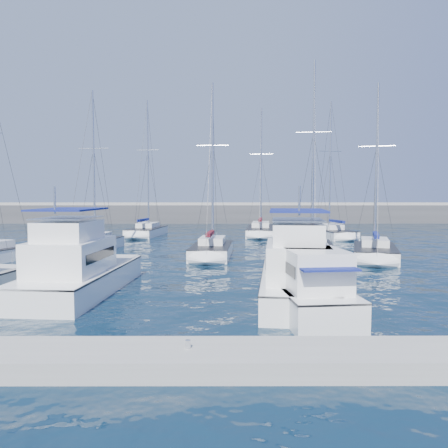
{
  "coord_description": "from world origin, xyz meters",
  "views": [
    {
      "loc": [
        1.0,
        -23.09,
        4.99
      ],
      "look_at": [
        1.06,
        5.38,
        3.0
      ],
      "focal_mm": 35.0,
      "sensor_mm": 36.0,
      "label": 1
    }
  ],
  "objects_px": {
    "sailboat_mid_c": "(212,250)",
    "sailboat_back_b": "(261,231)",
    "sailboat_mid_e": "(375,252)",
    "sailboat_back_c": "(332,233)",
    "motor_yacht_port_inner": "(78,271)",
    "sailboat_mid_d": "(312,250)",
    "motor_yacht_stbd_inner": "(296,277)",
    "motor_yacht_stbd_outer": "(311,294)",
    "sailboat_back_a": "(147,231)",
    "sailboat_mid_b": "(92,245)"
  },
  "relations": [
    {
      "from": "sailboat_mid_c",
      "to": "sailboat_back_b",
      "type": "height_order",
      "value": "sailboat_back_b"
    },
    {
      "from": "sailboat_mid_e",
      "to": "sailboat_back_c",
      "type": "xyz_separation_m",
      "value": [
        0.61,
        15.75,
        0.03
      ]
    },
    {
      "from": "motor_yacht_port_inner",
      "to": "sailboat_mid_d",
      "type": "distance_m",
      "value": 19.3
    },
    {
      "from": "sailboat_mid_e",
      "to": "motor_yacht_stbd_inner",
      "type": "bearing_deg",
      "value": -105.04
    },
    {
      "from": "motor_yacht_stbd_inner",
      "to": "motor_yacht_stbd_outer",
      "type": "xyz_separation_m",
      "value": [
        0.21,
        -2.48,
        -0.19
      ]
    },
    {
      "from": "sailboat_back_b",
      "to": "sailboat_mid_e",
      "type": "bearing_deg",
      "value": -63.61
    },
    {
      "from": "sailboat_mid_e",
      "to": "sailboat_back_b",
      "type": "xyz_separation_m",
      "value": [
        -7.09,
        19.32,
        -0.0
      ]
    },
    {
      "from": "motor_yacht_stbd_inner",
      "to": "sailboat_back_a",
      "type": "height_order",
      "value": "sailboat_back_a"
    },
    {
      "from": "sailboat_back_a",
      "to": "sailboat_back_c",
      "type": "xyz_separation_m",
      "value": [
        21.28,
        -2.61,
        0.0
      ]
    },
    {
      "from": "motor_yacht_port_inner",
      "to": "sailboat_mid_c",
      "type": "relative_size",
      "value": 0.71
    },
    {
      "from": "sailboat_back_b",
      "to": "sailboat_back_c",
      "type": "bearing_deg",
      "value": -18.64
    },
    {
      "from": "sailboat_back_a",
      "to": "sailboat_mid_e",
      "type": "bearing_deg",
      "value": -33.83
    },
    {
      "from": "motor_yacht_stbd_inner",
      "to": "sailboat_mid_c",
      "type": "relative_size",
      "value": 0.68
    },
    {
      "from": "motor_yacht_port_inner",
      "to": "sailboat_mid_c",
      "type": "height_order",
      "value": "sailboat_mid_c"
    },
    {
      "from": "motor_yacht_port_inner",
      "to": "motor_yacht_stbd_inner",
      "type": "distance_m",
      "value": 10.68
    },
    {
      "from": "sailboat_mid_b",
      "to": "sailboat_mid_c",
      "type": "distance_m",
      "value": 10.98
    },
    {
      "from": "sailboat_mid_d",
      "to": "sailboat_back_b",
      "type": "relative_size",
      "value": 1.01
    },
    {
      "from": "sailboat_mid_c",
      "to": "sailboat_mid_e",
      "type": "xyz_separation_m",
      "value": [
        12.52,
        -1.14,
        -0.01
      ]
    },
    {
      "from": "motor_yacht_port_inner",
      "to": "sailboat_back_a",
      "type": "height_order",
      "value": "sailboat_back_a"
    },
    {
      "from": "sailboat_back_a",
      "to": "sailboat_mid_b",
      "type": "bearing_deg",
      "value": -91.75
    },
    {
      "from": "motor_yacht_stbd_inner",
      "to": "sailboat_back_b",
      "type": "relative_size",
      "value": 0.61
    },
    {
      "from": "sailboat_mid_e",
      "to": "sailboat_mid_d",
      "type": "bearing_deg",
      "value": -178.46
    },
    {
      "from": "motor_yacht_stbd_inner",
      "to": "sailboat_mid_b",
      "type": "distance_m",
      "value": 22.98
    },
    {
      "from": "sailboat_mid_b",
      "to": "sailboat_back_b",
      "type": "relative_size",
      "value": 0.91
    },
    {
      "from": "motor_yacht_stbd_outer",
      "to": "sailboat_mid_b",
      "type": "height_order",
      "value": "sailboat_mid_b"
    },
    {
      "from": "motor_yacht_stbd_outer",
      "to": "sailboat_mid_e",
      "type": "relative_size",
      "value": 0.45
    },
    {
      "from": "motor_yacht_stbd_outer",
      "to": "sailboat_back_a",
      "type": "relative_size",
      "value": 0.38
    },
    {
      "from": "sailboat_mid_b",
      "to": "sailboat_back_b",
      "type": "bearing_deg",
      "value": 48.85
    },
    {
      "from": "sailboat_mid_e",
      "to": "sailboat_mid_c",
      "type": "bearing_deg",
      "value": -168.24
    },
    {
      "from": "sailboat_mid_c",
      "to": "sailboat_back_b",
      "type": "distance_m",
      "value": 18.97
    },
    {
      "from": "sailboat_mid_d",
      "to": "sailboat_mid_c",
      "type": "bearing_deg",
      "value": -169.76
    },
    {
      "from": "motor_yacht_port_inner",
      "to": "motor_yacht_stbd_outer",
      "type": "relative_size",
      "value": 1.62
    },
    {
      "from": "sailboat_mid_c",
      "to": "motor_yacht_stbd_inner",
      "type": "bearing_deg",
      "value": -69.07
    },
    {
      "from": "motor_yacht_port_inner",
      "to": "sailboat_mid_d",
      "type": "xyz_separation_m",
      "value": [
        14.31,
        12.94,
        -0.6
      ]
    },
    {
      "from": "motor_yacht_stbd_inner",
      "to": "sailboat_back_a",
      "type": "bearing_deg",
      "value": 118.45
    },
    {
      "from": "motor_yacht_port_inner",
      "to": "sailboat_back_b",
      "type": "relative_size",
      "value": 0.64
    },
    {
      "from": "motor_yacht_port_inner",
      "to": "sailboat_mid_b",
      "type": "bearing_deg",
      "value": 109.29
    },
    {
      "from": "sailboat_mid_c",
      "to": "motor_yacht_port_inner",
      "type": "bearing_deg",
      "value": -111.78
    },
    {
      "from": "motor_yacht_port_inner",
      "to": "motor_yacht_stbd_outer",
      "type": "distance_m",
      "value": 11.51
    },
    {
      "from": "motor_yacht_port_inner",
      "to": "sailboat_mid_d",
      "type": "relative_size",
      "value": 0.63
    },
    {
      "from": "sailboat_back_a",
      "to": "sailboat_back_b",
      "type": "xyz_separation_m",
      "value": [
        13.58,
        0.96,
        -0.03
      ]
    },
    {
      "from": "motor_yacht_stbd_outer",
      "to": "sailboat_mid_c",
      "type": "xyz_separation_m",
      "value": [
        -4.47,
        16.84,
        -0.42
      ]
    },
    {
      "from": "sailboat_mid_e",
      "to": "sailboat_back_b",
      "type": "distance_m",
      "value": 20.58
    },
    {
      "from": "motor_yacht_port_inner",
      "to": "sailboat_mid_d",
      "type": "bearing_deg",
      "value": 46.89
    },
    {
      "from": "motor_yacht_port_inner",
      "to": "sailboat_back_c",
      "type": "relative_size",
      "value": 0.64
    },
    {
      "from": "motor_yacht_port_inner",
      "to": "sailboat_back_c",
      "type": "xyz_separation_m",
      "value": [
        19.45,
        27.44,
        -0.59
      ]
    },
    {
      "from": "motor_yacht_stbd_inner",
      "to": "motor_yacht_stbd_outer",
      "type": "relative_size",
      "value": 1.56
    },
    {
      "from": "sailboat_mid_c",
      "to": "sailboat_back_b",
      "type": "bearing_deg",
      "value": 77.79
    },
    {
      "from": "sailboat_mid_c",
      "to": "sailboat_mid_d",
      "type": "distance_m",
      "value": 7.99
    },
    {
      "from": "motor_yacht_port_inner",
      "to": "sailboat_mid_e",
      "type": "height_order",
      "value": "sailboat_mid_e"
    }
  ]
}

